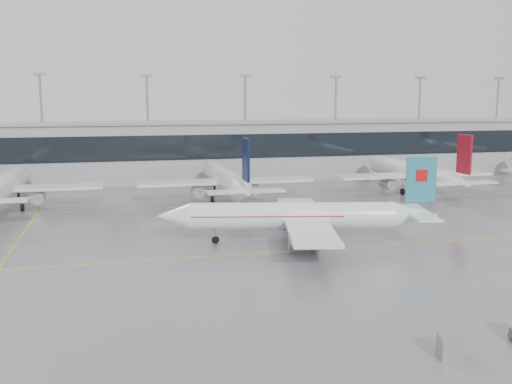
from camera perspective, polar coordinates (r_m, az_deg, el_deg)
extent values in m
plane|color=slate|center=(65.30, 2.49, -6.00)|extent=(320.00, 320.00, 0.00)
cube|color=gold|center=(65.30, 2.49, -6.00)|extent=(120.00, 0.25, 0.01)
cube|color=gold|center=(93.77, -2.59, -1.28)|extent=(120.00, 0.25, 0.01)
cube|color=gold|center=(78.43, -22.44, -4.10)|extent=(0.25, 60.00, 0.01)
cube|color=#98989C|center=(124.24, -5.44, 4.10)|extent=(180.00, 15.00, 12.00)
cube|color=black|center=(116.67, -4.92, 4.51)|extent=(180.00, 0.20, 5.00)
cube|color=gray|center=(123.84, -5.49, 6.96)|extent=(182.00, 16.00, 0.40)
cylinder|color=gray|center=(129.56, -20.56, 5.98)|extent=(0.50, 0.50, 22.00)
cube|color=gray|center=(129.51, -20.85, 10.97)|extent=(2.40, 1.00, 0.60)
cylinder|color=gray|center=(128.80, -10.74, 6.39)|extent=(0.50, 0.50, 22.00)
cube|color=gray|center=(128.75, -10.90, 11.42)|extent=(2.40, 1.00, 0.60)
cylinder|color=gray|center=(131.76, -1.09, 6.62)|extent=(0.50, 0.50, 22.00)
cube|color=gray|center=(131.71, -1.10, 11.53)|extent=(2.40, 1.00, 0.60)
cylinder|color=gray|center=(138.21, 7.92, 6.66)|extent=(0.50, 0.50, 22.00)
cube|color=gray|center=(138.16, 8.02, 11.34)|extent=(2.40, 1.00, 0.60)
cylinder|color=gray|center=(147.68, 15.94, 6.56)|extent=(0.50, 0.50, 22.00)
cube|color=gray|center=(147.63, 16.14, 10.94)|extent=(2.40, 1.00, 0.60)
cylinder|color=gray|center=(159.64, 22.87, 6.37)|extent=(0.50, 0.50, 22.00)
cube|color=gray|center=(159.60, 23.13, 10.41)|extent=(2.40, 1.00, 0.60)
cylinder|color=white|center=(68.47, 3.62, -2.37)|extent=(24.53, 8.27, 3.20)
cone|color=white|center=(68.70, -8.28, -2.41)|extent=(4.58, 3.97, 3.20)
cone|color=white|center=(71.37, 15.71, -2.23)|extent=(6.15, 4.31, 3.20)
cube|color=white|center=(68.70, 4.86, -2.69)|extent=(10.45, 26.90, 0.45)
cube|color=white|center=(71.37, 15.88, -1.99)|extent=(4.88, 10.53, 0.25)
cube|color=teal|center=(70.77, 16.18, 1.22)|extent=(3.59, 1.10, 5.46)
cylinder|color=#9B9BA0|center=(64.34, 4.86, -4.89)|extent=(3.96, 2.81, 2.10)
cylinder|color=#9B9BA0|center=(73.63, 4.05, -3.06)|extent=(3.96, 2.81, 2.10)
cylinder|color=gray|center=(68.78, -4.08, -4.26)|extent=(0.20, 0.20, 1.34)
cylinder|color=black|center=(68.94, -4.08, -4.80)|extent=(0.94, 0.48, 0.90)
cylinder|color=gray|center=(66.70, 5.94, -4.63)|extent=(0.24, 0.24, 1.34)
cylinder|color=black|center=(66.86, 5.93, -5.19)|extent=(1.17, 0.67, 1.10)
cylinder|color=gray|center=(71.72, 5.41, -3.63)|extent=(0.24, 0.24, 1.34)
cylinder|color=black|center=(71.87, 5.40, -4.15)|extent=(1.17, 0.67, 1.10)
cube|color=#B70F0F|center=(70.71, 16.19, 1.59)|extent=(1.46, 0.73, 1.40)
cube|color=#B70F0F|center=(68.23, 1.11, -2.22)|extent=(18.28, 6.95, 0.12)
cylinder|color=white|center=(98.00, -23.73, 0.65)|extent=(3.59, 27.36, 3.59)
cone|color=white|center=(113.33, -22.37, 1.81)|extent=(3.59, 4.00, 3.59)
cube|color=white|center=(96.59, -23.86, 0.28)|extent=(29.64, 5.00, 0.45)
cylinder|color=#9B9BA0|center=(96.56, -20.95, -0.44)|extent=(2.10, 3.60, 2.10)
cylinder|color=gray|center=(108.78, -22.68, 0.14)|extent=(0.20, 0.20, 1.56)
cylinder|color=black|center=(108.90, -22.65, -0.27)|extent=(0.30, 0.90, 0.90)
cylinder|color=gray|center=(95.50, -22.35, -0.98)|extent=(0.24, 0.24, 1.56)
cylinder|color=black|center=(95.64, -22.32, -1.43)|extent=(0.45, 1.10, 1.10)
cylinder|color=white|center=(98.01, -3.16, 1.43)|extent=(3.59, 27.36, 3.59)
cone|color=white|center=(113.34, -4.61, 2.49)|extent=(3.59, 4.00, 3.59)
cone|color=white|center=(82.04, -1.07, -0.11)|extent=(3.59, 5.60, 3.59)
cube|color=white|center=(96.61, -3.00, 1.08)|extent=(29.64, 5.00, 0.45)
cube|color=white|center=(81.80, -1.04, 0.08)|extent=(11.40, 2.80, 0.25)
cube|color=black|center=(81.00, -1.02, 3.24)|extent=(0.35, 3.60, 6.12)
cylinder|color=#9B9BA0|center=(96.57, -5.85, 0.14)|extent=(2.10, 3.60, 2.10)
cylinder|color=#9B9BA0|center=(98.30, -0.30, 0.35)|extent=(2.10, 3.60, 2.10)
cylinder|color=gray|center=(108.79, -4.18, 0.84)|extent=(0.20, 0.20, 1.56)
cylinder|color=black|center=(108.91, -4.17, 0.43)|extent=(0.30, 0.90, 0.90)
cylinder|color=gray|center=(95.52, -4.41, -0.29)|extent=(0.24, 0.24, 1.56)
cylinder|color=black|center=(95.65, -4.41, -0.75)|extent=(0.45, 1.10, 1.10)
cylinder|color=gray|center=(96.47, -1.36, -0.17)|extent=(0.24, 0.24, 1.56)
cylinder|color=black|center=(96.60, -1.36, -0.63)|extent=(0.45, 1.10, 1.10)
cylinder|color=white|center=(109.81, 15.11, 1.97)|extent=(3.59, 27.36, 3.59)
cone|color=white|center=(123.69, 11.64, 2.90)|extent=(3.59, 4.00, 3.59)
cone|color=white|center=(95.83, 19.82, 0.71)|extent=(3.59, 5.60, 3.59)
cube|color=white|center=(108.56, 15.48, 1.66)|extent=(29.64, 5.00, 0.45)
cube|color=white|center=(95.62, 19.89, 0.87)|extent=(11.40, 2.80, 0.25)
cube|color=maroon|center=(94.94, 20.11, 3.57)|extent=(0.35, 3.60, 6.12)
cylinder|color=#9B9BA0|center=(106.97, 13.07, 0.84)|extent=(2.10, 3.60, 2.10)
cylinder|color=#9B9BA0|center=(111.58, 17.48, 0.99)|extent=(2.10, 3.60, 2.10)
cylinder|color=gray|center=(119.53, 12.61, 1.40)|extent=(0.20, 0.20, 1.56)
cylinder|color=black|center=(119.64, 12.60, 1.04)|extent=(0.30, 0.90, 0.90)
cylinder|color=gray|center=(106.74, 14.47, 0.46)|extent=(0.24, 0.24, 1.56)
cylinder|color=black|center=(106.86, 14.45, 0.04)|extent=(0.45, 1.10, 1.10)
cylinder|color=gray|center=(109.27, 16.88, 0.55)|extent=(0.24, 0.24, 1.56)
cylinder|color=black|center=(109.39, 16.86, 0.15)|extent=(0.45, 1.10, 1.10)
cylinder|color=black|center=(46.55, 24.25, -12.92)|extent=(0.59, 0.32, 0.57)
cube|color=gray|center=(41.72, 18.88, -14.50)|extent=(1.79, 1.71, 1.52)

